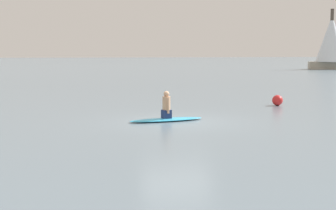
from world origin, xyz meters
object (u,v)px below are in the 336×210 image
at_px(person_paddler, 166,106).
at_px(sailboat_center_horizon, 331,41).
at_px(buoy_marker, 277,100).
at_px(surfboard, 166,120).

distance_m(person_paddler, sailboat_center_horizon, 57.55).
xyz_separation_m(person_paddler, buoy_marker, (-6.04, -3.99, -0.30)).
relative_size(person_paddler, buoy_marker, 1.98).
xyz_separation_m(sailboat_center_horizon, buoy_marker, (27.09, 42.94, -3.76)).
distance_m(sailboat_center_horizon, buoy_marker, 50.91).
bearing_deg(sailboat_center_horizon, buoy_marker, 75.96).
bearing_deg(buoy_marker, person_paddler, 33.44).
distance_m(surfboard, sailboat_center_horizon, 57.58).
relative_size(sailboat_center_horizon, buoy_marker, 17.16).
xyz_separation_m(surfboard, person_paddler, (0.00, -0.00, 0.50)).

